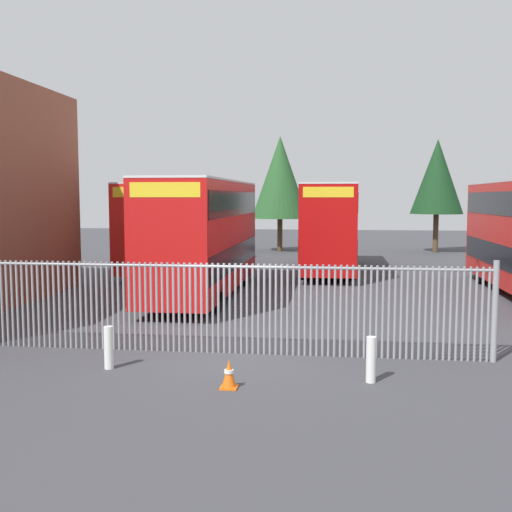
% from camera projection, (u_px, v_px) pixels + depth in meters
% --- Properties ---
extents(ground_plane, '(100.00, 100.00, 0.00)m').
position_uv_depth(ground_plane, '(270.00, 299.00, 22.84)').
color(ground_plane, '#3D3D42').
extents(palisade_fence, '(14.12, 0.14, 2.35)m').
position_uv_depth(palisade_fence, '(196.00, 305.00, 14.95)').
color(palisade_fence, gray).
rests_on(palisade_fence, ground).
extents(double_decker_bus_near_gate, '(2.54, 10.81, 4.42)m').
position_uv_depth(double_decker_bus_near_gate, '(204.00, 233.00, 23.43)').
color(double_decker_bus_near_gate, red).
rests_on(double_decker_bus_near_gate, ground).
extents(double_decker_bus_behind_fence_right, '(2.54, 10.81, 4.42)m').
position_uv_depth(double_decker_bus_behind_fence_right, '(171.00, 224.00, 31.52)').
color(double_decker_bus_behind_fence_right, red).
rests_on(double_decker_bus_behind_fence_right, ground).
extents(double_decker_bus_far_back, '(2.54, 10.81, 4.42)m').
position_uv_depth(double_decker_bus_far_back, '(329.00, 224.00, 31.30)').
color(double_decker_bus_far_back, '#B70C0C').
rests_on(double_decker_bus_far_back, ground).
extents(bollard_near_left, '(0.20, 0.20, 0.95)m').
position_uv_depth(bollard_near_left, '(109.00, 348.00, 13.56)').
color(bollard_near_left, silver).
rests_on(bollard_near_left, ground).
extents(bollard_center_front, '(0.20, 0.20, 0.95)m').
position_uv_depth(bollard_center_front, '(371.00, 360.00, 12.56)').
color(bollard_center_front, silver).
rests_on(bollard_center_front, ground).
extents(traffic_cone_by_gate, '(0.34, 0.34, 0.59)m').
position_uv_depth(traffic_cone_by_gate, '(229.00, 374.00, 12.18)').
color(traffic_cone_by_gate, orange).
rests_on(traffic_cone_by_gate, ground).
extents(tree_tall_back, '(3.55, 3.55, 7.73)m').
position_uv_depth(tree_tall_back, '(437.00, 177.00, 41.89)').
color(tree_tall_back, '#4C3823').
rests_on(tree_tall_back, ground).
extents(tree_short_side, '(3.98, 3.98, 8.01)m').
position_uv_depth(tree_short_side, '(280.00, 178.00, 42.75)').
color(tree_short_side, '#4C3823').
rests_on(tree_short_side, ground).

